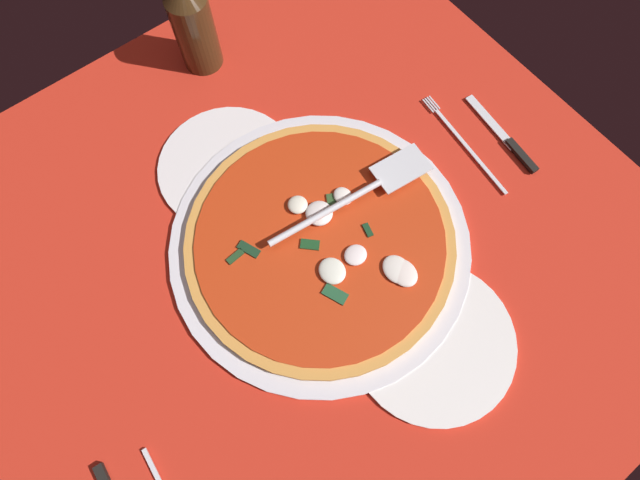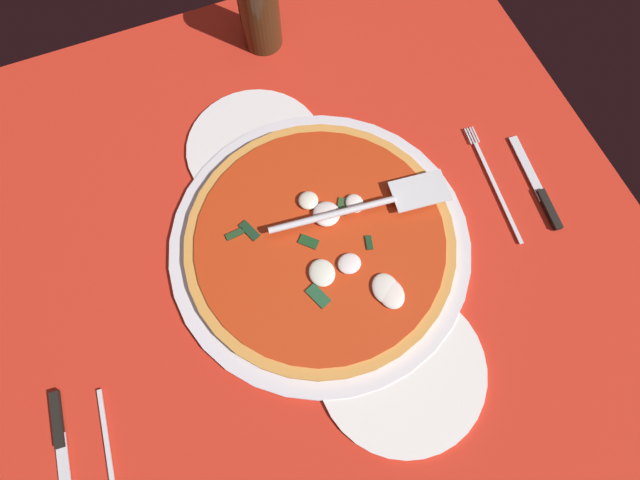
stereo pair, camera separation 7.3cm
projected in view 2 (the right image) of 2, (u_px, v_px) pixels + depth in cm
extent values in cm
cube|color=red|center=(307.00, 244.00, 75.97)|extent=(100.59, 100.59, 0.80)
cube|color=silver|center=(59.00, 66.00, 87.50)|extent=(6.29, 6.29, 0.10)
cube|color=silver|center=(129.00, 45.00, 89.18)|extent=(6.29, 6.29, 0.10)
cube|color=silver|center=(197.00, 24.00, 90.86)|extent=(6.29, 6.29, 0.10)
cube|color=silver|center=(262.00, 5.00, 92.54)|extent=(6.29, 6.29, 0.10)
cube|color=silver|center=(30.00, 105.00, 84.57)|extent=(6.29, 6.29, 0.10)
cube|color=silver|center=(103.00, 82.00, 86.25)|extent=(6.29, 6.29, 0.10)
cube|color=silver|center=(173.00, 60.00, 87.93)|extent=(6.29, 6.29, 0.10)
cube|color=silver|center=(241.00, 39.00, 89.61)|extent=(6.29, 6.29, 0.10)
cube|color=silver|center=(306.00, 19.00, 91.29)|extent=(6.29, 6.29, 0.10)
cube|color=silver|center=(368.00, 0.00, 92.96)|extent=(6.29, 6.29, 0.10)
cube|color=silver|center=(74.00, 122.00, 83.31)|extent=(6.29, 6.29, 0.10)
cube|color=silver|center=(147.00, 99.00, 84.99)|extent=(6.29, 6.29, 0.10)
cube|color=silver|center=(218.00, 76.00, 86.67)|extent=(6.29, 6.29, 0.10)
cube|color=silver|center=(285.00, 55.00, 88.35)|extent=(6.29, 6.29, 0.10)
cube|color=silver|center=(351.00, 34.00, 90.03)|extent=(6.29, 6.29, 0.10)
cube|color=silver|center=(414.00, 14.00, 91.71)|extent=(6.29, 6.29, 0.10)
cube|color=silver|center=(43.00, 165.00, 80.37)|extent=(6.29, 6.29, 0.10)
cube|color=silver|center=(120.00, 140.00, 82.05)|extent=(6.29, 6.29, 0.10)
cube|color=silver|center=(193.00, 116.00, 83.73)|extent=(6.29, 6.29, 0.10)
cube|color=silver|center=(264.00, 93.00, 85.41)|extent=(6.29, 6.29, 0.10)
cube|color=silver|center=(332.00, 71.00, 87.09)|extent=(6.29, 6.29, 0.10)
cube|color=silver|center=(397.00, 50.00, 88.77)|extent=(6.29, 6.29, 0.10)
cube|color=silver|center=(460.00, 29.00, 90.45)|extent=(6.29, 6.29, 0.10)
cube|color=silver|center=(10.00, 211.00, 77.43)|extent=(6.29, 6.29, 0.10)
cube|color=silver|center=(90.00, 184.00, 79.11)|extent=(6.29, 6.29, 0.10)
cube|color=silver|center=(167.00, 159.00, 80.79)|extent=(6.29, 6.29, 0.10)
cube|color=silver|center=(241.00, 134.00, 82.47)|extent=(6.29, 6.29, 0.10)
cube|color=silver|center=(311.00, 110.00, 84.15)|extent=(6.29, 6.29, 0.10)
cube|color=silver|center=(379.00, 87.00, 85.83)|extent=(6.29, 6.29, 0.10)
cube|color=silver|center=(445.00, 66.00, 87.51)|extent=(6.29, 6.29, 0.10)
cube|color=silver|center=(507.00, 44.00, 89.19)|extent=(6.29, 6.29, 0.10)
cube|color=silver|center=(59.00, 232.00, 76.17)|extent=(6.29, 6.29, 0.10)
cube|color=silver|center=(139.00, 204.00, 77.85)|extent=(6.29, 6.29, 0.10)
cube|color=silver|center=(216.00, 178.00, 79.53)|extent=(6.29, 6.29, 0.10)
cube|color=silver|center=(290.00, 152.00, 81.21)|extent=(6.29, 6.29, 0.10)
cube|color=silver|center=(360.00, 128.00, 82.89)|extent=(6.29, 6.29, 0.10)
cube|color=silver|center=(428.00, 104.00, 84.57)|extent=(6.29, 6.29, 0.10)
cube|color=silver|center=(494.00, 82.00, 86.25)|extent=(6.29, 6.29, 0.10)
cube|color=silver|center=(24.00, 284.00, 73.24)|extent=(6.29, 6.29, 0.10)
cube|color=silver|center=(109.00, 254.00, 74.92)|extent=(6.29, 6.29, 0.10)
cube|color=silver|center=(189.00, 225.00, 76.60)|extent=(6.29, 6.29, 0.10)
cube|color=silver|center=(266.00, 198.00, 78.28)|extent=(6.29, 6.29, 0.10)
cube|color=silver|center=(340.00, 171.00, 79.96)|extent=(6.29, 6.29, 0.10)
cube|color=silver|center=(411.00, 146.00, 81.64)|extent=(6.29, 6.29, 0.10)
cube|color=silver|center=(479.00, 122.00, 83.32)|extent=(6.29, 6.29, 0.10)
cube|color=silver|center=(544.00, 99.00, 85.00)|extent=(6.29, 6.29, 0.10)
cube|color=silver|center=(76.00, 307.00, 71.98)|extent=(6.29, 6.29, 0.10)
cube|color=silver|center=(160.00, 276.00, 73.66)|extent=(6.29, 6.29, 0.10)
cube|color=silver|center=(241.00, 246.00, 75.34)|extent=(6.29, 6.29, 0.10)
cube|color=silver|center=(318.00, 218.00, 77.02)|extent=(6.29, 6.29, 0.10)
cube|color=silver|center=(392.00, 191.00, 78.70)|extent=(6.29, 6.29, 0.10)
cube|color=silver|center=(463.00, 165.00, 80.38)|extent=(6.29, 6.29, 0.10)
cube|color=silver|center=(531.00, 140.00, 82.06)|extent=(6.29, 6.29, 0.10)
cube|color=silver|center=(40.00, 365.00, 69.04)|extent=(6.29, 6.29, 0.10)
cube|color=silver|center=(129.00, 331.00, 70.72)|extent=(6.29, 6.29, 0.10)
cube|color=silver|center=(214.00, 299.00, 72.40)|extent=(6.29, 6.29, 0.10)
cube|color=silver|center=(295.00, 268.00, 74.08)|extent=(6.29, 6.29, 0.10)
cube|color=silver|center=(372.00, 239.00, 75.76)|extent=(6.29, 6.29, 0.10)
cube|color=silver|center=(446.00, 211.00, 77.44)|extent=(6.29, 6.29, 0.10)
cube|color=silver|center=(517.00, 184.00, 79.12)|extent=(6.29, 6.29, 0.10)
cube|color=silver|center=(585.00, 158.00, 80.80)|extent=(6.29, 6.29, 0.10)
cube|color=silver|center=(1.00, 428.00, 66.10)|extent=(6.29, 6.29, 0.10)
cube|color=silver|center=(95.00, 391.00, 67.78)|extent=(6.29, 6.29, 0.10)
cube|color=silver|center=(184.00, 356.00, 69.46)|extent=(6.29, 6.29, 0.10)
cube|color=silver|center=(269.00, 323.00, 71.14)|extent=(6.29, 6.29, 0.10)
cube|color=silver|center=(350.00, 291.00, 72.82)|extent=(6.29, 6.29, 0.10)
cube|color=silver|center=(427.00, 261.00, 74.50)|extent=(6.29, 6.29, 0.10)
cube|color=silver|center=(501.00, 232.00, 76.18)|extent=(6.29, 6.29, 0.10)
cube|color=silver|center=(572.00, 204.00, 77.86)|extent=(6.29, 6.29, 0.10)
cube|color=silver|center=(58.00, 457.00, 64.85)|extent=(6.29, 6.29, 0.10)
cube|color=silver|center=(152.00, 418.00, 66.53)|extent=(6.29, 6.29, 0.10)
cube|color=silver|center=(241.00, 382.00, 68.21)|extent=(6.29, 6.29, 0.10)
cube|color=silver|center=(326.00, 348.00, 69.89)|extent=(6.29, 6.29, 0.10)
cube|color=silver|center=(408.00, 315.00, 71.57)|extent=(6.29, 6.29, 0.10)
cube|color=silver|center=(485.00, 283.00, 73.25)|extent=(6.29, 6.29, 0.10)
cube|color=silver|center=(559.00, 253.00, 74.93)|extent=(6.29, 6.29, 0.10)
cube|color=silver|center=(629.00, 225.00, 76.61)|extent=(6.29, 6.29, 0.10)
cube|color=silver|center=(211.00, 447.00, 65.27)|extent=(6.29, 6.29, 0.10)
cube|color=silver|center=(301.00, 409.00, 66.95)|extent=(6.29, 6.29, 0.10)
cube|color=silver|center=(386.00, 373.00, 68.63)|extent=(6.29, 6.29, 0.10)
cube|color=silver|center=(467.00, 339.00, 70.31)|extent=(6.29, 6.29, 0.10)
cube|color=silver|center=(544.00, 307.00, 71.99)|extent=(6.29, 6.29, 0.10)
cube|color=silver|center=(618.00, 276.00, 73.67)|extent=(6.29, 6.29, 0.10)
cube|color=silver|center=(273.00, 476.00, 64.01)|extent=(6.29, 6.29, 0.10)
cube|color=silver|center=(362.00, 437.00, 65.69)|extent=(6.29, 6.29, 0.10)
cube|color=silver|center=(448.00, 400.00, 67.37)|extent=(6.29, 6.29, 0.10)
cube|color=silver|center=(529.00, 365.00, 69.05)|extent=(6.29, 6.29, 0.10)
cube|color=silver|center=(606.00, 331.00, 70.73)|extent=(6.29, 6.29, 0.10)
cube|color=silver|center=(426.00, 466.00, 64.43)|extent=(6.29, 6.29, 0.10)
cube|color=silver|center=(512.00, 428.00, 66.11)|extent=(6.29, 6.29, 0.10)
cube|color=silver|center=(593.00, 391.00, 67.79)|extent=(6.29, 6.29, 0.10)
cube|color=silver|center=(578.00, 456.00, 64.85)|extent=(6.29, 6.29, 0.10)
cylinder|color=silver|center=(320.00, 244.00, 74.79)|extent=(44.98, 44.98, 1.19)
cylinder|color=white|center=(255.00, 147.00, 80.91)|extent=(22.13, 22.13, 1.00)
cylinder|color=white|center=(402.00, 368.00, 68.33)|extent=(23.20, 23.20, 1.00)
cylinder|color=gold|center=(320.00, 241.00, 73.74)|extent=(40.11, 40.11, 1.07)
cylinder|color=red|center=(320.00, 239.00, 73.10)|extent=(36.98, 36.98, 0.30)
ellipsoid|color=white|center=(321.00, 273.00, 70.57)|extent=(4.16, 3.73, 0.99)
ellipsoid|color=white|center=(349.00, 264.00, 71.16)|extent=(3.12, 3.41, 0.85)
ellipsoid|color=white|center=(326.00, 214.00, 73.77)|extent=(4.06, 4.07, 1.17)
ellipsoid|color=white|center=(386.00, 289.00, 69.83)|extent=(4.59, 3.77, 0.85)
ellipsoid|color=silver|center=(391.00, 294.00, 69.57)|extent=(4.54, 3.64, 0.85)
ellipsoid|color=silver|center=(308.00, 200.00, 74.62)|extent=(3.00, 3.01, 1.08)
ellipsoid|color=white|center=(355.00, 203.00, 74.52)|extent=(3.15, 2.71, 0.94)
cube|color=#153E1C|center=(307.00, 242.00, 72.63)|extent=(3.03, 3.05, 0.30)
cube|color=#1E4F2D|center=(318.00, 296.00, 69.74)|extent=(3.91, 2.96, 0.30)
cube|color=#16351E|center=(249.00, 231.00, 73.28)|extent=(3.63, 2.50, 0.30)
cube|color=#2B4922|center=(342.00, 206.00, 74.69)|extent=(3.10, 2.67, 0.30)
cube|color=#203F1F|center=(235.00, 234.00, 73.08)|extent=(1.20, 2.76, 0.30)
cube|color=#14381D|center=(369.00, 243.00, 72.60)|extent=(2.30, 1.42, 0.30)
cube|color=silver|center=(421.00, 193.00, 74.19)|extent=(6.13, 8.95, 0.30)
cylinder|color=silver|center=(332.00, 215.00, 72.55)|extent=(3.12, 19.05, 1.00)
cube|color=white|center=(87.00, 455.00, 64.57)|extent=(17.87, 13.98, 0.60)
cube|color=silver|center=(108.00, 449.00, 64.47)|extent=(15.32, 1.84, 0.25)
cube|color=black|center=(57.00, 419.00, 65.49)|extent=(7.36, 1.78, 0.80)
cube|color=white|center=(515.00, 188.00, 78.50)|extent=(17.60, 15.56, 0.60)
cube|color=silver|center=(498.00, 191.00, 77.79)|extent=(18.16, 2.48, 0.25)
cube|color=silver|center=(476.00, 135.00, 81.52)|extent=(3.01, 0.53, 0.25)
cube|color=silver|center=(473.00, 135.00, 81.48)|extent=(3.01, 0.53, 0.25)
cube|color=silver|center=(471.00, 136.00, 81.43)|extent=(3.01, 0.53, 0.25)
cube|color=silver|center=(468.00, 136.00, 81.39)|extent=(3.01, 0.53, 0.25)
cube|color=black|center=(549.00, 209.00, 76.39)|extent=(6.89, 1.90, 0.80)
cube|color=silver|center=(528.00, 168.00, 79.29)|extent=(11.99, 2.62, 0.25)
cylinder|color=#3A2512|center=(260.00, 13.00, 82.92)|extent=(6.76, 6.76, 13.64)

